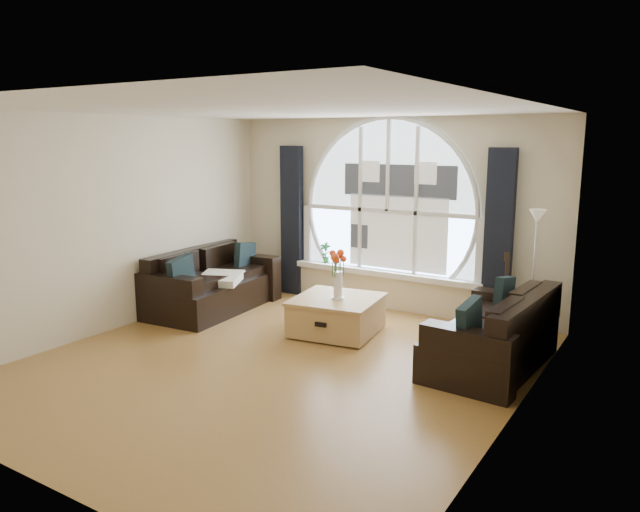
% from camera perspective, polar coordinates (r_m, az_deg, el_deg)
% --- Properties ---
extents(ground, '(5.00, 5.50, 0.01)m').
position_cam_1_polar(ground, '(6.67, -4.18, -10.16)').
color(ground, brown).
rests_on(ground, ground).
extents(ceiling, '(5.00, 5.50, 0.01)m').
position_cam_1_polar(ceiling, '(6.23, -4.54, 13.68)').
color(ceiling, silver).
rests_on(ceiling, ground).
extents(wall_back, '(5.00, 0.01, 2.70)m').
position_cam_1_polar(wall_back, '(8.65, 6.54, 3.94)').
color(wall_back, beige).
rests_on(wall_back, ground).
extents(wall_front, '(5.00, 0.01, 2.70)m').
position_cam_1_polar(wall_front, '(4.46, -25.86, -3.84)').
color(wall_front, beige).
rests_on(wall_front, ground).
extents(wall_left, '(0.01, 5.50, 2.70)m').
position_cam_1_polar(wall_left, '(8.04, -18.87, 2.88)').
color(wall_left, beige).
rests_on(wall_left, ground).
extents(wall_right, '(0.01, 5.50, 2.70)m').
position_cam_1_polar(wall_right, '(5.25, 18.20, -1.17)').
color(wall_right, beige).
rests_on(wall_right, ground).
extents(attic_slope, '(0.92, 5.50, 0.72)m').
position_cam_1_polar(attic_slope, '(5.22, 15.63, 9.99)').
color(attic_slope, silver).
rests_on(attic_slope, ground).
extents(arched_window, '(2.60, 0.06, 2.15)m').
position_cam_1_polar(arched_window, '(8.60, 6.50, 5.74)').
color(arched_window, silver).
rests_on(arched_window, wall_back).
extents(window_sill, '(2.90, 0.22, 0.08)m').
position_cam_1_polar(window_sill, '(8.71, 6.14, -1.62)').
color(window_sill, white).
rests_on(window_sill, wall_back).
extents(window_frame, '(2.76, 0.08, 2.15)m').
position_cam_1_polar(window_frame, '(8.57, 6.41, 5.73)').
color(window_frame, white).
rests_on(window_frame, wall_back).
extents(neighbor_house, '(1.70, 0.02, 1.50)m').
position_cam_1_polar(neighbor_house, '(8.53, 7.35, 4.84)').
color(neighbor_house, silver).
rests_on(neighbor_house, wall_back).
extents(curtain_left, '(0.35, 0.12, 2.30)m').
position_cam_1_polar(curtain_left, '(9.37, -2.66, 3.32)').
color(curtain_left, black).
rests_on(curtain_left, ground).
extents(curtain_right, '(0.35, 0.12, 2.30)m').
position_cam_1_polar(curtain_right, '(8.01, 16.50, 1.55)').
color(curtain_right, black).
rests_on(curtain_right, ground).
extents(sofa_left, '(1.11, 1.99, 0.85)m').
position_cam_1_polar(sofa_left, '(8.71, -10.05, -2.46)').
color(sofa_left, black).
rests_on(sofa_left, ground).
extents(sofa_right, '(1.04, 1.88, 0.81)m').
position_cam_1_polar(sofa_right, '(6.72, 15.89, -6.78)').
color(sofa_right, black).
rests_on(sofa_right, ground).
extents(coffee_chest, '(1.15, 1.15, 0.50)m').
position_cam_1_polar(coffee_chest, '(7.60, 1.59, -5.48)').
color(coffee_chest, '#A9804E').
rests_on(coffee_chest, ground).
extents(throw_blanket, '(0.72, 0.72, 0.10)m').
position_cam_1_polar(throw_blanket, '(8.50, -9.37, -2.09)').
color(throw_blanket, silver).
rests_on(throw_blanket, sofa_left).
extents(vase_flowers, '(0.24, 0.24, 0.70)m').
position_cam_1_polar(vase_flowers, '(7.38, 1.71, -1.18)').
color(vase_flowers, white).
rests_on(vase_flowers, coffee_chest).
extents(floor_lamp, '(0.24, 0.24, 1.60)m').
position_cam_1_polar(floor_lamp, '(7.59, 19.50, -1.84)').
color(floor_lamp, '#B2B2B2').
rests_on(floor_lamp, ground).
extents(guitar, '(0.42, 0.35, 1.06)m').
position_cam_1_polar(guitar, '(7.85, 17.23, -3.31)').
color(guitar, olive).
rests_on(guitar, ground).
extents(potted_plant, '(0.19, 0.14, 0.32)m').
position_cam_1_polar(potted_plant, '(9.14, 0.52, 0.32)').
color(potted_plant, '#1E6023').
rests_on(potted_plant, window_sill).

